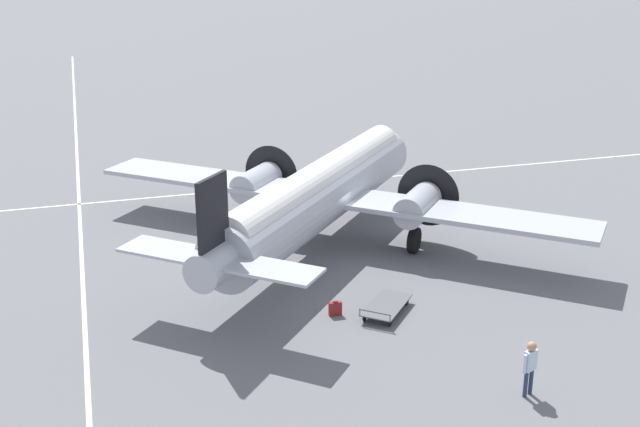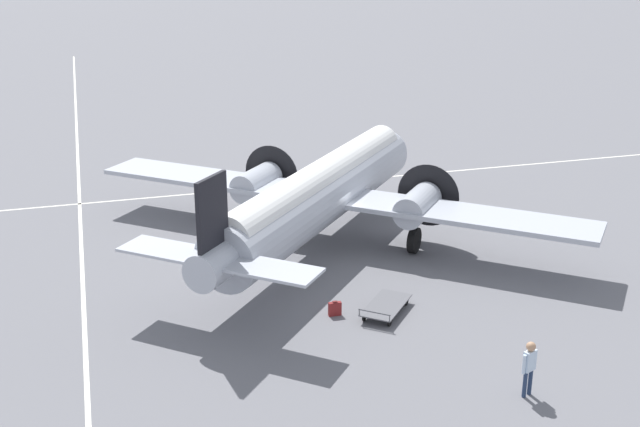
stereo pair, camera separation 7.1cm
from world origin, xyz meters
TOP-DOWN VIEW (x-y plane):
  - ground_plane at (0.00, 0.00)m, footprint 300.00×300.00m
  - apron_line_eastwest at (0.00, -8.87)m, footprint 120.00×0.16m
  - apron_line_northsouth at (9.70, 0.00)m, footprint 0.16×120.00m
  - airliner_main at (-0.25, -0.28)m, footprint 18.37×18.04m
  - crew_foreground at (-2.46, 12.68)m, footprint 0.56×0.33m
  - suitcase_near_door at (1.31, 6.23)m, footprint 0.45×0.16m
  - baggage_cart at (-0.46, 6.56)m, footprint 2.42×2.54m

SIDE VIEW (x-z plane):
  - ground_plane at x=0.00m, z-range 0.00..0.00m
  - apron_line_eastwest at x=0.00m, z-range 0.00..0.01m
  - apron_line_northsouth at x=9.70m, z-range 0.00..0.01m
  - suitcase_near_door at x=1.31m, z-range -0.02..0.52m
  - baggage_cart at x=-0.46m, z-range 0.00..0.56m
  - crew_foreground at x=-2.46m, z-range 0.20..1.93m
  - airliner_main at x=-0.25m, z-range -0.30..5.10m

